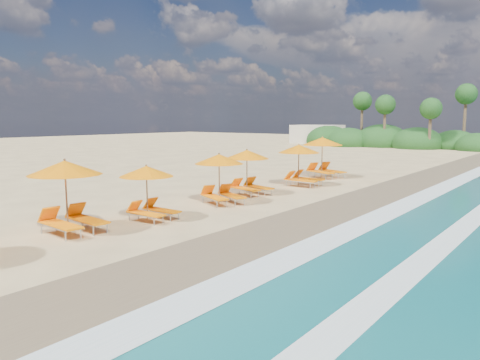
% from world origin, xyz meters
% --- Properties ---
extents(ground, '(160.00, 160.00, 0.00)m').
position_xyz_m(ground, '(0.00, 0.00, 0.00)').
color(ground, '#D8BE7F').
rests_on(ground, ground).
extents(wet_sand, '(4.00, 160.00, 0.01)m').
position_xyz_m(wet_sand, '(4.00, 0.00, 0.01)').
color(wet_sand, olive).
rests_on(wet_sand, ground).
extents(surf_foam, '(4.00, 160.00, 0.01)m').
position_xyz_m(surf_foam, '(6.70, 0.00, 0.03)').
color(surf_foam, white).
rests_on(surf_foam, ground).
extents(station_1, '(2.79, 2.61, 2.50)m').
position_xyz_m(station_1, '(-1.88, -6.93, 1.40)').
color(station_1, olive).
rests_on(station_1, ground).
extents(station_2, '(2.28, 2.11, 2.11)m').
position_xyz_m(station_2, '(-1.24, -3.97, 1.18)').
color(station_2, olive).
rests_on(station_2, ground).
extents(station_3, '(2.98, 2.95, 2.29)m').
position_xyz_m(station_3, '(-1.28, 0.25, 1.28)').
color(station_3, olive).
rests_on(station_3, ground).
extents(station_4, '(2.84, 2.74, 2.31)m').
position_xyz_m(station_4, '(-1.74, 3.01, 1.29)').
color(station_4, olive).
rests_on(station_4, ground).
extents(station_5, '(2.59, 2.39, 2.41)m').
position_xyz_m(station_5, '(-1.17, 7.23, 1.35)').
color(station_5, olive).
rests_on(station_5, ground).
extents(station_6, '(3.48, 3.43, 2.68)m').
position_xyz_m(station_6, '(-1.89, 11.39, 1.50)').
color(station_6, olive).
rests_on(station_6, ground).
extents(treeline, '(25.80, 8.80, 9.74)m').
position_xyz_m(treeline, '(-9.94, 45.51, 1.00)').
color(treeline, '#163D14').
rests_on(treeline, ground).
extents(beach_building, '(7.00, 5.00, 2.80)m').
position_xyz_m(beach_building, '(-22.00, 48.00, 1.40)').
color(beach_building, beige).
rests_on(beach_building, ground).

